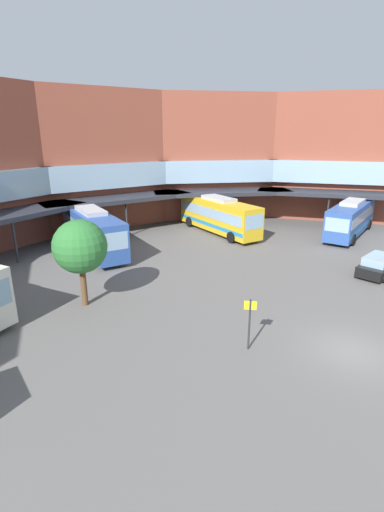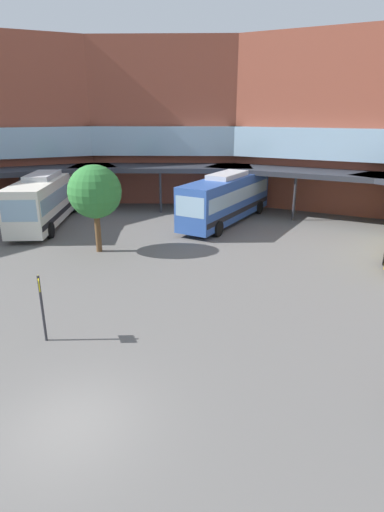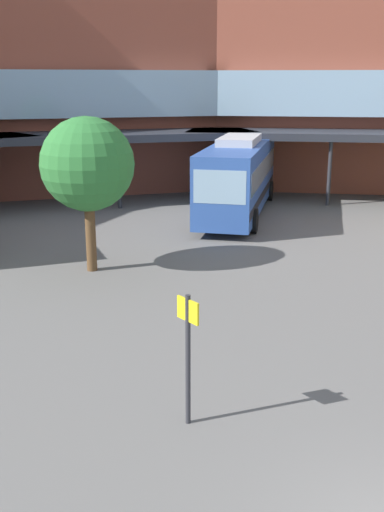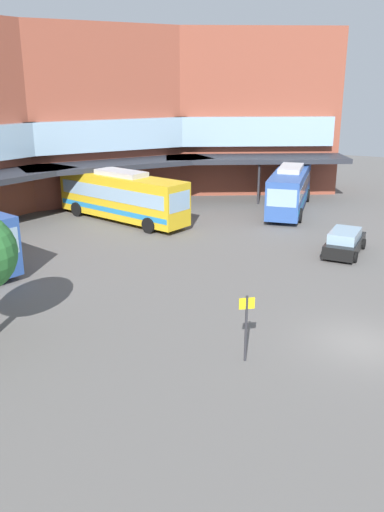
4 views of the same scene
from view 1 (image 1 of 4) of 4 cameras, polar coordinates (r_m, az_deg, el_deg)
ground_plane at (r=20.41m, az=23.09°, el=-13.21°), size 114.38×114.38×0.00m
station_building at (r=33.65m, az=-16.80°, el=12.14°), size 69.73×31.47×14.43m
bus_0 at (r=34.25m, az=-14.90°, el=3.87°), size 5.54×11.69×3.86m
bus_1 at (r=41.67m, az=22.99°, el=5.37°), size 11.15×3.99×3.61m
bus_4 at (r=39.47m, az=4.05°, el=6.27°), size 5.21×11.52×3.80m
parked_car at (r=31.15m, az=26.52°, el=-1.27°), size 4.45×2.11×1.53m
plaza_tree at (r=23.02m, az=-16.67°, el=1.32°), size 3.20×3.20×5.36m
stop_sign_post at (r=18.46m, az=8.75°, el=-9.49°), size 0.38×0.51×2.67m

